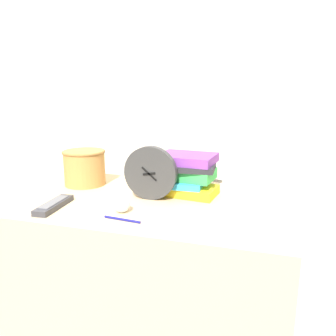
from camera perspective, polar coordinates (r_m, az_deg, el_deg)
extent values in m
cube|color=beige|center=(1.55, -0.17, 14.55)|extent=(6.00, 0.04, 2.40)
cube|color=tan|center=(1.42, -4.85, -20.12)|extent=(1.10, 0.62, 0.77)
cylinder|color=#333333|center=(1.22, -3.05, -0.85)|extent=(0.20, 0.03, 0.20)
cylinder|color=silver|center=(1.21, -3.20, -0.95)|extent=(0.18, 0.01, 0.18)
cube|color=black|center=(1.21, -3.29, -1.01)|extent=(0.05, 0.01, 0.02)
cube|color=black|center=(1.21, -3.29, -1.01)|extent=(0.06, 0.01, 0.05)
cylinder|color=black|center=(1.21, -3.29, -1.01)|extent=(0.01, 0.00, 0.01)
cube|color=yellow|center=(1.29, 3.37, -3.85)|extent=(0.24, 0.17, 0.04)
cube|color=#2D9ED1|center=(1.30, 2.32, -2.42)|extent=(0.18, 0.17, 0.02)
cube|color=green|center=(1.30, 2.90, -0.95)|extent=(0.24, 0.17, 0.04)
cube|color=#232328|center=(1.27, 3.39, 0.20)|extent=(0.22, 0.16, 0.02)
cube|color=#7A3899|center=(1.30, 3.28, 1.67)|extent=(0.23, 0.20, 0.03)
cylinder|color=#B27A3D|center=(1.46, -14.31, 0.08)|extent=(0.17, 0.17, 0.15)
torus|color=olive|center=(1.45, -14.46, 2.74)|extent=(0.18, 0.18, 0.01)
cube|color=#333338|center=(1.22, -19.24, -6.12)|extent=(0.07, 0.19, 0.02)
cube|color=#59595E|center=(1.21, -19.29, -5.60)|extent=(0.05, 0.14, 0.00)
sphere|color=white|center=(1.11, -7.87, -6.32)|extent=(0.05, 0.05, 0.05)
cylinder|color=navy|center=(1.05, -7.98, -8.85)|extent=(0.13, 0.02, 0.01)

